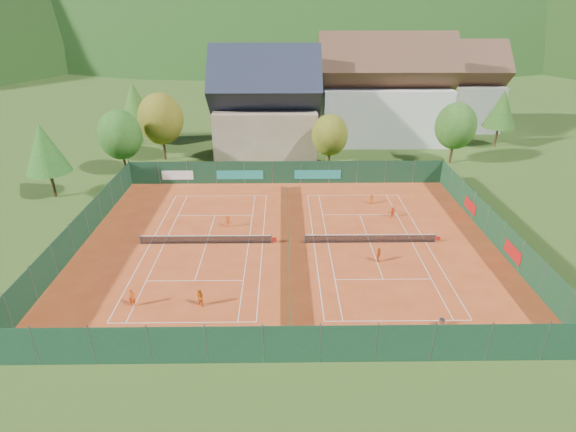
# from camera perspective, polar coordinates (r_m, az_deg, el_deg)

# --- Properties ---
(ground) EXTENTS (600.00, 600.00, 0.00)m
(ground) POSITION_cam_1_polar(r_m,az_deg,el_deg) (43.91, 0.03, -3.51)
(ground) COLOR #2E4B17
(ground) RESTS_ON ground
(clay_pad) EXTENTS (40.00, 32.00, 0.01)m
(clay_pad) POSITION_cam_1_polar(r_m,az_deg,el_deg) (43.90, 0.03, -3.48)
(clay_pad) COLOR #BB441B
(clay_pad) RESTS_ON ground
(court_markings_left) EXTENTS (11.03, 23.83, 0.00)m
(court_markings_left) POSITION_cam_1_polar(r_m,az_deg,el_deg) (44.52, -10.34, -3.48)
(court_markings_left) COLOR white
(court_markings_left) RESTS_ON ground
(court_markings_right) EXTENTS (11.03, 23.83, 0.00)m
(court_markings_right) POSITION_cam_1_polar(r_m,az_deg,el_deg) (44.71, 10.36, -3.35)
(court_markings_right) COLOR white
(court_markings_right) RESTS_ON ground
(tennis_net_left) EXTENTS (13.30, 0.10, 1.02)m
(tennis_net_left) POSITION_cam_1_polar(r_m,az_deg,el_deg) (44.26, -10.19, -2.92)
(tennis_net_left) COLOR #59595B
(tennis_net_left) RESTS_ON ground
(tennis_net_right) EXTENTS (13.30, 0.10, 1.02)m
(tennis_net_right) POSITION_cam_1_polar(r_m,az_deg,el_deg) (44.50, 10.60, -2.79)
(tennis_net_right) COLOR #59595B
(tennis_net_right) RESTS_ON ground
(court_divider) EXTENTS (0.03, 28.80, 1.00)m
(court_divider) POSITION_cam_1_polar(r_m,az_deg,el_deg) (43.66, 0.03, -2.91)
(court_divider) COLOR #153A23
(court_divider) RESTS_ON ground
(fence_north) EXTENTS (40.00, 0.10, 3.00)m
(fence_north) POSITION_cam_1_polar(r_m,az_deg,el_deg) (57.86, -0.63, 5.53)
(fence_north) COLOR #12331E
(fence_north) RESTS_ON ground
(fence_south) EXTENTS (40.00, 0.04, 3.00)m
(fence_south) POSITION_cam_1_polar(r_m,az_deg,el_deg) (29.91, 0.45, -16.01)
(fence_south) COLOR #143721
(fence_south) RESTS_ON ground
(fence_west) EXTENTS (0.04, 32.00, 3.00)m
(fence_west) POSITION_cam_1_polar(r_m,az_deg,el_deg) (47.38, -24.95, -1.73)
(fence_west) COLOR #153B23
(fence_west) RESTS_ON ground
(fence_east) EXTENTS (0.09, 32.00, 3.00)m
(fence_east) POSITION_cam_1_polar(r_m,az_deg,el_deg) (47.86, 24.74, -1.44)
(fence_east) COLOR #14391F
(fence_east) RESTS_ON ground
(chalet) EXTENTS (16.20, 12.00, 16.00)m
(chalet) POSITION_cam_1_polar(r_m,az_deg,el_deg) (69.95, -2.83, 13.46)
(chalet) COLOR tan
(chalet) RESTS_ON ground
(hotel_block_a) EXTENTS (21.60, 11.00, 17.25)m
(hotel_block_a) POSITION_cam_1_polar(r_m,az_deg,el_deg) (77.42, 12.00, 14.72)
(hotel_block_a) COLOR silver
(hotel_block_a) RESTS_ON ground
(hotel_block_b) EXTENTS (17.28, 10.00, 15.50)m
(hotel_block_b) POSITION_cam_1_polar(r_m,az_deg,el_deg) (89.04, 20.00, 14.65)
(hotel_block_b) COLOR silver
(hotel_block_b) RESTS_ON ground
(tree_west_front) EXTENTS (5.72, 5.72, 8.69)m
(tree_west_front) POSITION_cam_1_polar(r_m,az_deg,el_deg) (64.19, -20.56, 9.63)
(tree_west_front) COLOR #4D361B
(tree_west_front) RESTS_ON ground
(tree_west_mid) EXTENTS (6.44, 6.44, 9.78)m
(tree_west_mid) POSITION_cam_1_polar(r_m,az_deg,el_deg) (68.40, -15.86, 11.78)
(tree_west_mid) COLOR #422717
(tree_west_mid) RESTS_ON ground
(tree_west_back) EXTENTS (5.60, 5.60, 10.00)m
(tree_west_back) POSITION_cam_1_polar(r_m,az_deg,el_deg) (77.45, -18.90, 13.44)
(tree_west_back) COLOR #482E19
(tree_west_back) RESTS_ON ground
(tree_center) EXTENTS (5.01, 5.01, 7.60)m
(tree_center) POSITION_cam_1_polar(r_m,az_deg,el_deg) (62.93, 5.32, 10.20)
(tree_center) COLOR #422C17
(tree_center) RESTS_ON ground
(tree_east_front) EXTENTS (5.72, 5.72, 8.69)m
(tree_east_front) POSITION_cam_1_polar(r_m,az_deg,el_deg) (68.86, 20.52, 10.64)
(tree_east_front) COLOR #482B19
(tree_east_front) RESTS_ON ground
(tree_east_mid) EXTENTS (5.04, 5.04, 9.00)m
(tree_east_mid) POSITION_cam_1_polar(r_m,az_deg,el_deg) (79.83, 25.52, 12.18)
(tree_east_mid) COLOR #432D18
(tree_east_mid) RESTS_ON ground
(tree_west_side) EXTENTS (5.04, 5.04, 9.00)m
(tree_west_side) POSITION_cam_1_polar(r_m,az_deg,el_deg) (59.36, -28.55, 7.59)
(tree_west_side) COLOR #412B17
(tree_west_side) RESTS_ON ground
(tree_east_back) EXTENTS (7.15, 7.15, 10.86)m
(tree_east_back) POSITION_cam_1_polar(r_m,az_deg,el_deg) (83.98, 18.28, 14.40)
(tree_east_back) COLOR #4C331B
(tree_east_back) RESTS_ON ground
(mountain_backdrop) EXTENTS (820.00, 530.00, 242.00)m
(mountain_backdrop) POSITION_cam_1_polar(r_m,az_deg,el_deg) (280.09, 5.38, 12.98)
(mountain_backdrop) COLOR black
(mountain_backdrop) RESTS_ON ground
(ball_hopper) EXTENTS (0.34, 0.34, 0.80)m
(ball_hopper) POSITION_cam_1_polar(r_m,az_deg,el_deg) (35.03, 18.97, -12.47)
(ball_hopper) COLOR slate
(ball_hopper) RESTS_ON ground
(loose_ball_0) EXTENTS (0.07, 0.07, 0.07)m
(loose_ball_0) POSITION_cam_1_polar(r_m,az_deg,el_deg) (42.19, -13.64, -5.54)
(loose_ball_0) COLOR #CCD833
(loose_ball_0) RESTS_ON ground
(loose_ball_1) EXTENTS (0.07, 0.07, 0.07)m
(loose_ball_1) POSITION_cam_1_polar(r_m,az_deg,el_deg) (34.89, 8.69, -12.41)
(loose_ball_1) COLOR #CCD833
(loose_ball_1) RESTS_ON ground
(loose_ball_2) EXTENTS (0.07, 0.07, 0.07)m
(loose_ball_2) POSITION_cam_1_polar(r_m,az_deg,el_deg) (46.00, 4.11, -2.06)
(loose_ball_2) COLOR #CCD833
(loose_ball_2) RESTS_ON ground
(loose_ball_3) EXTENTS (0.07, 0.07, 0.07)m
(loose_ball_3) POSITION_cam_1_polar(r_m,az_deg,el_deg) (52.18, -6.61, 1.33)
(loose_ball_3) COLOR #CCD833
(loose_ball_3) RESTS_ON ground
(loose_ball_4) EXTENTS (0.07, 0.07, 0.07)m
(loose_ball_4) POSITION_cam_1_polar(r_m,az_deg,el_deg) (40.42, 14.27, -7.12)
(loose_ball_4) COLOR #CCD833
(loose_ball_4) RESTS_ON ground
(player_left_near) EXTENTS (0.68, 0.61, 1.57)m
(player_left_near) POSITION_cam_1_polar(r_m,az_deg,el_deg) (37.04, -19.19, -9.77)
(player_left_near) COLOR #E15214
(player_left_near) RESTS_ON ground
(player_left_mid) EXTENTS (0.95, 0.90, 1.55)m
(player_left_mid) POSITION_cam_1_polar(r_m,az_deg,el_deg) (35.65, -11.12, -10.22)
(player_left_mid) COLOR orange
(player_left_mid) RESTS_ON ground
(player_left_far) EXTENTS (0.89, 0.59, 1.28)m
(player_left_far) POSITION_cam_1_polar(r_m,az_deg,el_deg) (47.09, -7.68, -0.72)
(player_left_far) COLOR #D44112
(player_left_far) RESTS_ON ground
(player_right_near) EXTENTS (0.75, 0.90, 1.44)m
(player_right_near) POSITION_cam_1_polar(r_m,az_deg,el_deg) (41.38, 11.42, -4.86)
(player_right_near) COLOR #CA4E11
(player_right_near) RESTS_ON ground
(player_right_far_a) EXTENTS (0.67, 0.53, 1.19)m
(player_right_far_a) POSITION_cam_1_polar(r_m,az_deg,el_deg) (53.05, 10.53, 2.14)
(player_right_far_a) COLOR #CD5B12
(player_right_far_a) RESTS_ON ground
(player_right_far_b) EXTENTS (1.19, 0.77, 1.23)m
(player_right_far_b) POSITION_cam_1_polar(r_m,az_deg,el_deg) (50.14, 13.12, 0.48)
(player_right_far_b) COLOR #F65515
(player_right_far_b) RESTS_ON ground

